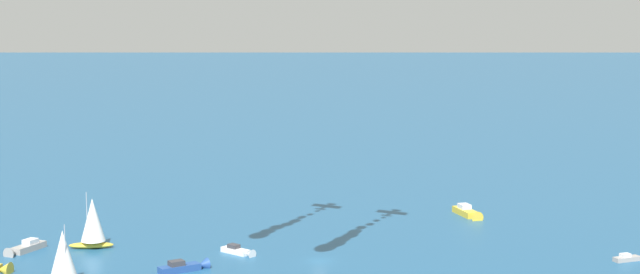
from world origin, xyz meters
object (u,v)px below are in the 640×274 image
object	(u,v)px
motorboat_far_stbd	(24,248)
motorboat_mid_cluster	(631,258)
motorboat_near_centre	(186,267)
sailboat_outer_ring_d	(92,223)
motorboat_outer_ring_a	(468,213)
sailboat_ahead	(63,257)
motorboat_trailing	(239,251)

from	to	relation	value
motorboat_far_stbd	motorboat_mid_cluster	bearing A→B (deg)	39.85
motorboat_near_centre	sailboat_outer_ring_d	xyz separation A→B (m)	(-25.61, -1.85, 4.27)
motorboat_mid_cluster	motorboat_outer_ring_a	world-z (taller)	motorboat_outer_ring_a
motorboat_near_centre	sailboat_ahead	bearing A→B (deg)	-112.80
motorboat_trailing	sailboat_ahead	bearing A→B (deg)	-101.08
motorboat_far_stbd	motorboat_mid_cluster	distance (m)	112.59
motorboat_near_centre	motorboat_trailing	world-z (taller)	motorboat_near_centre
motorboat_trailing	motorboat_near_centre	bearing A→B (deg)	-83.53
motorboat_far_stbd	sailboat_outer_ring_d	bearing A→B (deg)	57.23
motorboat_far_stbd	motorboat_trailing	size ratio (longest dim) A/B	1.28
motorboat_near_centre	sailboat_outer_ring_d	bearing A→B (deg)	-175.87
motorboat_mid_cluster	sailboat_outer_ring_d	size ratio (longest dim) A/B	0.59
motorboat_trailing	sailboat_outer_ring_d	distance (m)	29.14
motorboat_near_centre	motorboat_far_stbd	distance (m)	34.83
motorboat_mid_cluster	motorboat_trailing	bearing A→B (deg)	-140.64
motorboat_trailing	motorboat_outer_ring_a	world-z (taller)	motorboat_outer_ring_a
motorboat_outer_ring_a	sailboat_outer_ring_d	world-z (taller)	sailboat_outer_ring_d
motorboat_near_centre	motorboat_outer_ring_a	bearing A→B (deg)	81.52
motorboat_near_centre	sailboat_ahead	distance (m)	21.37
sailboat_ahead	motorboat_far_stbd	bearing A→B (deg)	164.40
motorboat_near_centre	motorboat_mid_cluster	bearing A→B (deg)	47.86
motorboat_near_centre	sailboat_outer_ring_d	size ratio (longest dim) A/B	0.86
motorboat_near_centre	sailboat_outer_ring_d	distance (m)	26.03
motorboat_far_stbd	motorboat_trailing	distance (m)	40.77
motorboat_trailing	sailboat_outer_ring_d	size ratio (longest dim) A/B	0.69
motorboat_trailing	motorboat_mid_cluster	world-z (taller)	motorboat_trailing
motorboat_trailing	sailboat_ahead	world-z (taller)	sailboat_ahead
sailboat_ahead	sailboat_outer_ring_d	size ratio (longest dim) A/B	0.95
motorboat_near_centre	sailboat_outer_ring_d	world-z (taller)	sailboat_outer_ring_d
motorboat_far_stbd	motorboat_outer_ring_a	bearing A→B (deg)	62.72
motorboat_trailing	sailboat_ahead	distance (m)	34.28
sailboat_outer_ring_d	motorboat_mid_cluster	bearing A→B (deg)	37.69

